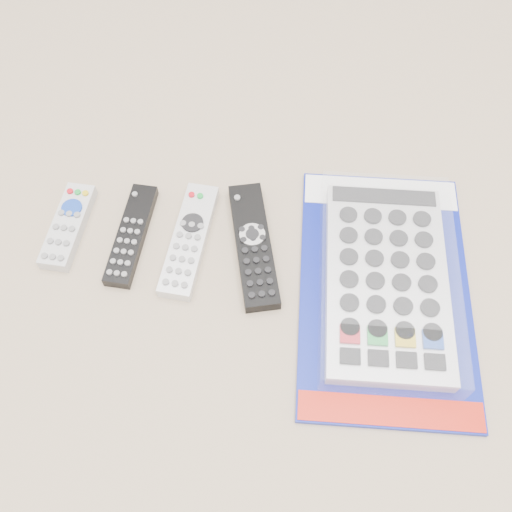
{
  "coord_description": "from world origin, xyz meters",
  "views": [
    {
      "loc": [
        0.02,
        -0.4,
        0.68
      ],
      "look_at": [
        0.02,
        -0.0,
        0.01
      ],
      "focal_mm": 40.0,
      "sensor_mm": 36.0,
      "label": 1
    }
  ],
  "objects_px": {
    "remote_small_grey": "(68,226)",
    "remote_large_black": "(253,245)",
    "remote_slim_black": "(131,235)",
    "remote_silver_dvd": "(189,240)",
    "jumbo_remote_packaged": "(387,279)"
  },
  "relations": [
    {
      "from": "remote_silver_dvd",
      "to": "jumbo_remote_packaged",
      "type": "height_order",
      "value": "jumbo_remote_packaged"
    },
    {
      "from": "remote_large_black",
      "to": "jumbo_remote_packaged",
      "type": "distance_m",
      "value": 0.19
    },
    {
      "from": "remote_small_grey",
      "to": "remote_silver_dvd",
      "type": "xyz_separation_m",
      "value": [
        0.17,
        -0.02,
        -0.0
      ]
    },
    {
      "from": "jumbo_remote_packaged",
      "to": "remote_silver_dvd",
      "type": "bearing_deg",
      "value": 169.77
    },
    {
      "from": "remote_slim_black",
      "to": "remote_silver_dvd",
      "type": "height_order",
      "value": "remote_silver_dvd"
    },
    {
      "from": "remote_small_grey",
      "to": "remote_large_black",
      "type": "distance_m",
      "value": 0.26
    },
    {
      "from": "remote_silver_dvd",
      "to": "jumbo_remote_packaged",
      "type": "xyz_separation_m",
      "value": [
        0.27,
        -0.07,
        0.01
      ]
    },
    {
      "from": "remote_silver_dvd",
      "to": "remote_large_black",
      "type": "relative_size",
      "value": 0.92
    },
    {
      "from": "remote_slim_black",
      "to": "remote_small_grey",
      "type": "bearing_deg",
      "value": 179.77
    },
    {
      "from": "remote_silver_dvd",
      "to": "remote_large_black",
      "type": "height_order",
      "value": "same"
    },
    {
      "from": "remote_silver_dvd",
      "to": "remote_large_black",
      "type": "bearing_deg",
      "value": 4.72
    },
    {
      "from": "remote_slim_black",
      "to": "remote_large_black",
      "type": "relative_size",
      "value": 0.83
    },
    {
      "from": "remote_small_grey",
      "to": "remote_slim_black",
      "type": "height_order",
      "value": "remote_small_grey"
    },
    {
      "from": "remote_large_black",
      "to": "jumbo_remote_packaged",
      "type": "bearing_deg",
      "value": -26.32
    },
    {
      "from": "remote_small_grey",
      "to": "remote_large_black",
      "type": "xyz_separation_m",
      "value": [
        0.26,
        -0.03,
        0.0
      ]
    }
  ]
}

